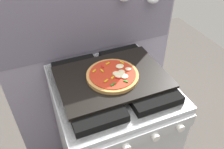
# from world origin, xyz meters

# --- Properties ---
(kitchen_backsplash) EXTENTS (1.10, 0.09, 1.55)m
(kitchen_backsplash) POSITION_xyz_m (0.00, 0.33, 0.79)
(kitchen_backsplash) COLOR gray
(kitchen_backsplash) RESTS_ON ground_plane
(stove) EXTENTS (0.60, 0.64, 0.90)m
(stove) POSITION_xyz_m (-0.00, -0.00, 0.45)
(stove) COLOR #B7BABF
(stove) RESTS_ON ground_plane
(baking_tray) EXTENTS (0.54, 0.38, 0.02)m
(baking_tray) POSITION_xyz_m (0.00, 0.00, 0.91)
(baking_tray) COLOR black
(baking_tray) RESTS_ON stove
(pizza_left) EXTENTS (0.26, 0.26, 0.03)m
(pizza_left) POSITION_xyz_m (0.00, -0.01, 0.93)
(pizza_left) COLOR #C18947
(pizza_left) RESTS_ON baking_tray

